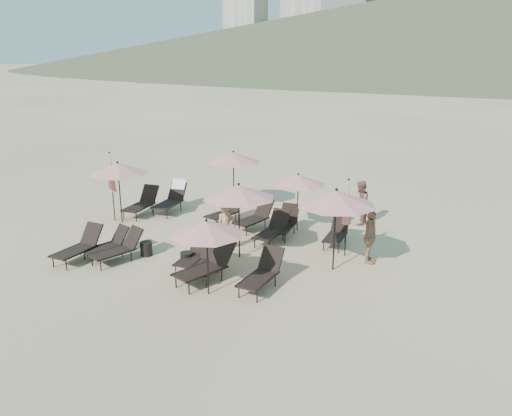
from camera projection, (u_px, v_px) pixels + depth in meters
The scene contains 29 objects.
ground at pixel (196, 276), 14.26m from camera, with size 800.00×800.00×0.00m, color #D6BA8C.
hotel_skyline at pixel (320, 23), 279.48m from camera, with size 109.00×82.00×55.00m.
lounger_0 at pixel (79, 246), 15.26m from camera, with size 0.67×1.72×0.99m.
lounger_1 at pixel (108, 243), 15.60m from camera, with size 0.96×1.59×0.86m.
lounger_2 at pixel (119, 248), 15.15m from camera, with size 1.10×1.76×0.95m.
lounger_3 at pixel (193, 254), 14.76m from camera, with size 0.74×1.54×0.85m.
lounger_4 at pixel (207, 265), 13.76m from camera, with size 1.24×1.96×1.05m.
lounger_5 at pixel (262, 273), 13.35m from camera, with size 0.69×1.71×0.98m.
lounger_6 at pixel (142, 203), 19.67m from camera, with size 0.87×1.87×1.04m.
lounger_7 at pixel (172, 198), 20.07m from camera, with size 0.93×1.98×1.19m.
lounger_8 at pixel (226, 211), 18.80m from camera, with size 0.99×1.74×0.94m.
lounger_9 at pixel (285, 223), 17.35m from camera, with size 0.81×1.76×0.98m.
lounger_10 at pixel (273, 229), 16.75m from camera, with size 0.69×1.71×0.97m.
lounger_11 at pixel (337, 233), 16.53m from camera, with size 0.68×1.56×0.88m.
lounger_12 at pixel (255, 217), 18.05m from camera, with size 1.00×1.79×0.97m.
lounger_13 at pixel (207, 261), 14.16m from camera, with size 0.97×1.74×0.95m.
umbrella_open_0 at pixel (118, 168), 18.26m from camera, with size 2.19×2.19×2.35m.
umbrella_open_1 at pixel (239, 192), 14.98m from camera, with size 2.23×2.23×2.39m.
umbrella_open_2 at pixel (336, 198), 14.02m from camera, with size 2.31×2.31×2.48m.
umbrella_open_3 at pixel (233, 157), 20.07m from camera, with size 2.23×2.23×2.40m.
umbrella_open_4 at pixel (298, 180), 17.49m from camera, with size 1.96×1.96×2.11m.
umbrella_open_5 at pixel (207, 228), 12.63m from camera, with size 1.93×1.93×2.08m.
umbrella_closed_0 at pixel (348, 203), 15.17m from camera, with size 0.29×0.29×2.50m.
umbrella_closed_1 at pixel (111, 173), 18.58m from camera, with size 0.31×0.31×2.66m.
side_table_0 at pixel (146, 249), 15.64m from camera, with size 0.38×0.38×0.45m, color black.
side_table_1 at pixel (187, 259), 14.85m from camera, with size 0.38×0.38×0.44m, color black.
beachgoer_a at pixel (226, 228), 15.91m from camera, with size 0.56×0.37×1.54m, color tan.
beachgoer_b at pixel (360, 203), 18.43m from camera, with size 0.81×0.63×1.66m, color #8C5848.
beachgoer_c at pixel (370, 237), 14.92m from camera, with size 0.97×0.40×1.65m, color #A77F5F.
Camera 1 is at (7.40, -10.93, 5.98)m, focal length 35.00 mm.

